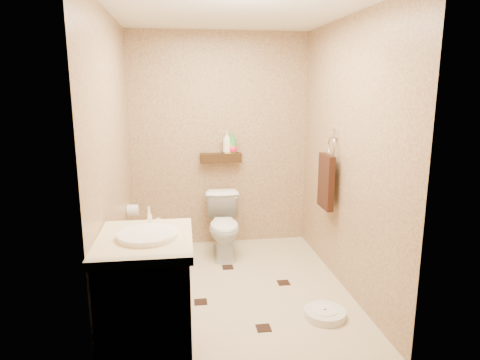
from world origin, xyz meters
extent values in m
plane|color=#C0B18C|center=(0.00, 0.00, 0.00)|extent=(2.50, 2.50, 0.00)
cube|color=tan|center=(0.00, 1.25, 1.20)|extent=(2.00, 0.04, 2.40)
cube|color=tan|center=(0.00, -1.25, 1.20)|extent=(2.00, 0.04, 2.40)
cube|color=tan|center=(-1.00, 0.00, 1.20)|extent=(0.04, 2.50, 2.40)
cube|color=tan|center=(1.00, 0.00, 1.20)|extent=(0.04, 2.50, 2.40)
cube|color=white|center=(0.00, 0.00, 2.40)|extent=(2.00, 2.50, 0.02)
cube|color=#34200E|center=(0.00, 1.17, 1.02)|extent=(0.46, 0.14, 0.10)
cube|color=black|center=(-0.32, -0.19, 0.00)|extent=(0.11, 0.11, 0.01)
cube|color=black|center=(0.47, 0.06, 0.00)|extent=(0.11, 0.11, 0.01)
cube|color=black|center=(0.13, -0.67, 0.00)|extent=(0.11, 0.11, 0.01)
cube|color=black|center=(-0.50, 0.52, 0.00)|extent=(0.11, 0.11, 0.01)
cube|color=black|center=(0.60, -0.58, 0.00)|extent=(0.11, 0.11, 0.01)
cube|color=black|center=(-0.01, 0.48, 0.00)|extent=(0.11, 0.11, 0.01)
imported|color=white|center=(0.00, 0.83, 0.33)|extent=(0.39, 0.66, 0.66)
cube|color=brown|center=(-0.70, -0.95, 0.41)|extent=(0.56, 0.69, 0.83)
cube|color=beige|center=(-0.70, -0.95, 0.85)|extent=(0.60, 0.73, 0.05)
cylinder|color=white|center=(-0.68, -0.95, 0.89)|extent=(0.38, 0.38, 0.05)
cylinder|color=silver|center=(-0.68, -0.72, 0.96)|extent=(0.03, 0.03, 0.13)
cylinder|color=silver|center=(0.65, -0.58, 0.03)|extent=(0.34, 0.34, 0.06)
cylinder|color=white|center=(0.65, -0.58, 0.06)|extent=(0.20, 0.20, 0.01)
cylinder|color=#1A695D|center=(-0.71, 0.91, 0.05)|extent=(0.10, 0.10, 0.11)
cylinder|color=silver|center=(-0.71, 0.91, 0.25)|extent=(0.02, 0.02, 0.30)
sphere|color=silver|center=(-0.71, 0.91, 0.39)|extent=(0.07, 0.07, 0.07)
cube|color=silver|center=(0.98, 0.25, 1.38)|extent=(0.03, 0.06, 0.08)
torus|color=silver|center=(0.95, 0.25, 1.26)|extent=(0.02, 0.19, 0.19)
cube|color=#381E11|center=(0.91, 0.25, 0.92)|extent=(0.06, 0.30, 0.52)
cylinder|color=silver|center=(-0.94, 0.65, 0.60)|extent=(0.11, 0.11, 0.11)
cylinder|color=silver|center=(-0.98, 0.65, 0.66)|extent=(0.04, 0.02, 0.02)
imported|color=white|center=(0.07, 1.17, 1.20)|extent=(0.14, 0.14, 0.25)
imported|color=gold|center=(0.08, 1.17, 1.15)|extent=(0.09, 0.09, 0.17)
imported|color=#F51C42|center=(0.13, 1.17, 1.14)|extent=(0.13, 0.13, 0.14)
imported|color=green|center=(0.13, 1.17, 1.18)|extent=(0.11, 0.11, 0.23)
camera|label=1|loc=(-0.47, -3.55, 1.81)|focal=32.00mm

